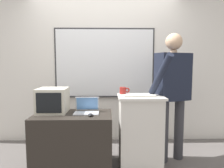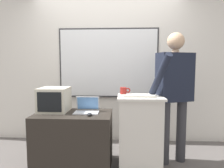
# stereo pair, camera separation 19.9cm
# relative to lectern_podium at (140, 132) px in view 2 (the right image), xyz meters

# --- Properties ---
(back_wall) EXTENTS (6.40, 0.17, 2.82)m
(back_wall) POSITION_rel_lectern_podium_xyz_m (-0.48, 0.98, 0.94)
(back_wall) COLOR silver
(back_wall) RESTS_ON ground_plane
(lectern_podium) EXTENTS (0.58, 0.49, 0.94)m
(lectern_podium) POSITION_rel_lectern_podium_xyz_m (0.00, 0.00, 0.00)
(lectern_podium) COLOR beige
(lectern_podium) RESTS_ON ground_plane
(side_desk) EXTENTS (1.00, 0.59, 0.71)m
(side_desk) POSITION_rel_lectern_podium_xyz_m (-0.88, 0.00, -0.12)
(side_desk) COLOR #28231E
(side_desk) RESTS_ON ground_plane
(person_presenter) EXTENTS (0.65, 0.68, 1.76)m
(person_presenter) POSITION_rel_lectern_podium_xyz_m (0.46, 0.14, 0.56)
(person_presenter) COLOR #333338
(person_presenter) RESTS_ON ground_plane
(laptop) EXTENTS (0.32, 0.26, 0.20)m
(laptop) POSITION_rel_lectern_podium_xyz_m (-0.70, 0.08, 0.29)
(laptop) COLOR #B7BABF
(laptop) RESTS_ON side_desk
(wireless_keyboard) EXTENTS (0.40, 0.13, 0.02)m
(wireless_keyboard) POSITION_rel_lectern_podium_xyz_m (-0.02, -0.06, 0.48)
(wireless_keyboard) COLOR beige
(wireless_keyboard) RESTS_ON lectern_podium
(computer_mouse_by_laptop) EXTENTS (0.06, 0.10, 0.03)m
(computer_mouse_by_laptop) POSITION_rel_lectern_podium_xyz_m (-0.64, -0.12, 0.25)
(computer_mouse_by_laptop) COLOR black
(computer_mouse_by_laptop) RESTS_ON side_desk
(crt_monitor) EXTENTS (0.38, 0.38, 0.33)m
(crt_monitor) POSITION_rel_lectern_podium_xyz_m (-1.16, 0.09, 0.40)
(crt_monitor) COLOR beige
(crt_monitor) RESTS_ON side_desk
(coffee_mug) EXTENTS (0.14, 0.08, 0.09)m
(coffee_mug) POSITION_rel_lectern_podium_xyz_m (-0.21, 0.17, 0.52)
(coffee_mug) COLOR maroon
(coffee_mug) RESTS_ON lectern_podium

